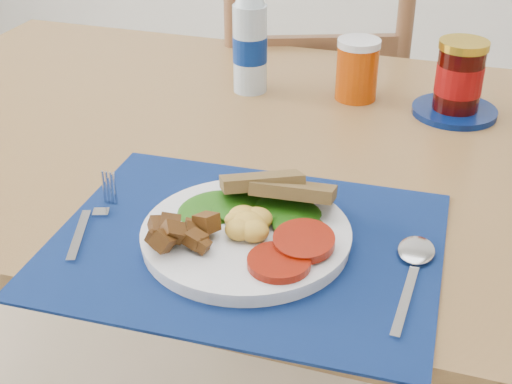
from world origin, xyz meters
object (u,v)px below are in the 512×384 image
(water_bottle, at_px, (250,41))
(jam_on_saucer, at_px, (459,83))
(chair_far, at_px, (309,91))
(juice_glass, at_px, (357,71))
(breakfast_plate, at_px, (241,231))

(water_bottle, xyz_separation_m, jam_on_saucer, (0.37, 0.01, -0.04))
(chair_far, bearing_deg, juice_glass, 93.60)
(water_bottle, bearing_deg, breakfast_plate, -72.90)
(chair_far, bearing_deg, breakfast_plate, 77.47)
(water_bottle, relative_size, jam_on_saucer, 1.47)
(breakfast_plate, xyz_separation_m, water_bottle, (-0.15, 0.49, 0.07))
(jam_on_saucer, bearing_deg, water_bottle, -179.15)
(water_bottle, bearing_deg, jam_on_saucer, 0.85)
(chair_far, distance_m, water_bottle, 0.48)
(chair_far, xyz_separation_m, jam_on_saucer, (0.36, -0.41, 0.22))
(juice_glass, bearing_deg, water_bottle, -173.31)
(chair_far, xyz_separation_m, water_bottle, (-0.02, -0.41, 0.25))
(breakfast_plate, xyz_separation_m, jam_on_saucer, (0.22, 0.49, 0.04))
(jam_on_saucer, bearing_deg, juice_glass, 174.43)
(breakfast_plate, height_order, juice_glass, juice_glass)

